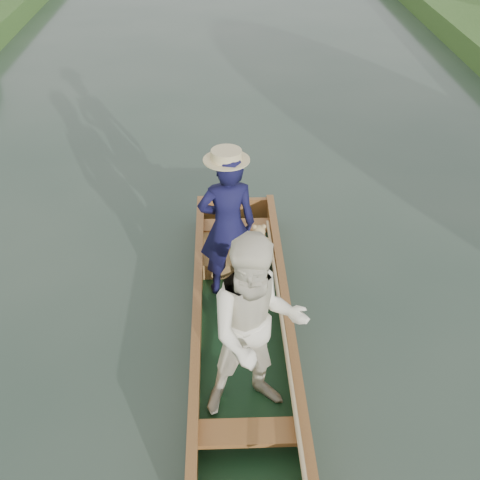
{
  "coord_description": "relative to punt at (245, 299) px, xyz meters",
  "views": [
    {
      "loc": [
        -0.21,
        -5.16,
        4.92
      ],
      "look_at": [
        0.0,
        0.6,
        0.95
      ],
      "focal_mm": 45.0,
      "sensor_mm": 36.0,
      "label": 1
    }
  ],
  "objects": [
    {
      "name": "punt",
      "position": [
        0.0,
        0.0,
        0.0
      ],
      "size": [
        1.2,
        5.24,
        2.11
      ],
      "color": "#133218",
      "rests_on": "ground"
    },
    {
      "name": "ground",
      "position": [
        -0.02,
        0.28,
        -0.79
      ],
      "size": [
        120.0,
        120.0,
        0.0
      ],
      "primitive_type": "plane",
      "color": "#283D30",
      "rests_on": "ground"
    }
  ]
}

